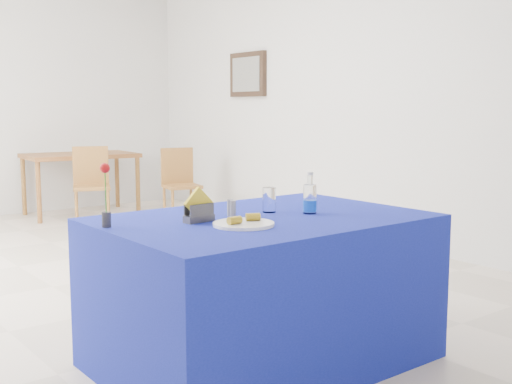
% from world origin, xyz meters
% --- Properties ---
extents(floor, '(7.00, 7.00, 0.00)m').
position_xyz_m(floor, '(0.00, 0.00, 0.00)').
color(floor, beige).
rests_on(floor, ground).
extents(room_shell, '(7.00, 7.00, 7.00)m').
position_xyz_m(room_shell, '(0.00, 0.00, 1.75)').
color(room_shell, silver).
rests_on(room_shell, ground).
extents(picture_frame, '(0.06, 0.64, 0.52)m').
position_xyz_m(picture_frame, '(2.47, 1.60, 1.70)').
color(picture_frame, black).
rests_on(picture_frame, room_shell).
extents(picture_art, '(0.02, 0.52, 0.40)m').
position_xyz_m(picture_art, '(2.44, 1.60, 1.70)').
color(picture_art, '#998C66').
rests_on(picture_art, room_shell).
extents(plate, '(0.29, 0.29, 0.01)m').
position_xyz_m(plate, '(-0.44, -2.18, 0.77)').
color(plate, white).
rests_on(plate, blue_table).
extents(drinking_glass, '(0.07, 0.07, 0.13)m').
position_xyz_m(drinking_glass, '(-0.10, -1.95, 0.82)').
color(drinking_glass, white).
rests_on(drinking_glass, blue_table).
extents(salt_shaker, '(0.03, 0.03, 0.08)m').
position_xyz_m(salt_shaker, '(-0.34, -1.97, 0.80)').
color(salt_shaker, slate).
rests_on(salt_shaker, blue_table).
extents(pepper_shaker, '(0.03, 0.03, 0.08)m').
position_xyz_m(pepper_shaker, '(-0.33, -1.93, 0.80)').
color(pepper_shaker, slate).
rests_on(pepper_shaker, blue_table).
extents(blue_table, '(1.60, 1.10, 0.76)m').
position_xyz_m(blue_table, '(-0.21, -2.04, 0.38)').
color(blue_table, navy).
rests_on(blue_table, floor).
extents(water_bottle, '(0.07, 0.07, 0.21)m').
position_xyz_m(water_bottle, '(0.04, -2.11, 0.83)').
color(water_bottle, white).
rests_on(water_bottle, blue_table).
extents(napkin_holder, '(0.16, 0.07, 0.17)m').
position_xyz_m(napkin_holder, '(-0.55, -1.97, 0.81)').
color(napkin_holder, '#3C3C41').
rests_on(napkin_holder, blue_table).
extents(rose_vase, '(0.05, 0.05, 0.30)m').
position_xyz_m(rose_vase, '(-0.96, -1.83, 0.90)').
color(rose_vase, '#25252A').
rests_on(rose_vase, blue_table).
extents(oak_table, '(1.35, 0.93, 0.76)m').
position_xyz_m(oak_table, '(0.92, 2.97, 0.68)').
color(oak_table, brown).
rests_on(oak_table, floor).
extents(chair_bg_left, '(0.51, 0.51, 0.88)m').
position_xyz_m(chair_bg_left, '(0.74, 2.22, 0.51)').
color(chair_bg_left, olive).
rests_on(chair_bg_left, floor).
extents(chair_bg_right, '(0.46, 0.46, 0.85)m').
position_xyz_m(chair_bg_right, '(1.62, 1.78, 0.49)').
color(chair_bg_right, olive).
rests_on(chair_bg_right, floor).
extents(banana_pieces, '(0.20, 0.07, 0.04)m').
position_xyz_m(banana_pieces, '(-0.43, -2.18, 0.79)').
color(banana_pieces, yellow).
rests_on(banana_pieces, plate).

